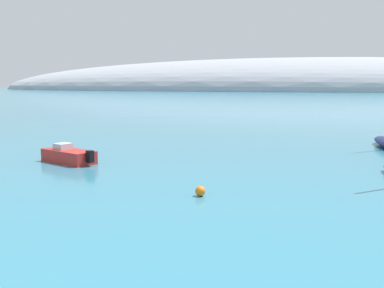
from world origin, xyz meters
name	(u,v)px	position (x,y,z in m)	size (l,w,h in m)	color
distant_ridge	(305,90)	(11.70, 257.17, 0.00)	(365.81, 86.63, 35.65)	#999EA8
motorboat_red_foreground	(69,156)	(-7.36, 23.79, 0.48)	(4.55, 3.32, 1.28)	red
mooring_buoy_orange	(200,191)	(3.37, 16.76, 0.25)	(0.50, 0.50, 0.50)	orange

